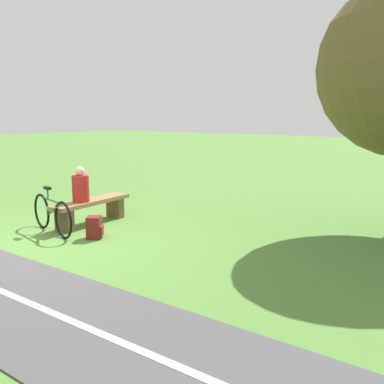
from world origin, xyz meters
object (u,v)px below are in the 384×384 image
at_px(person_seated, 81,187).
at_px(backpack, 94,228).
at_px(bicycle, 52,214).
at_px(bench, 91,207).

height_order(person_seated, backpack, person_seated).
bearing_deg(backpack, person_seated, -116.18).
xyz_separation_m(bicycle, backpack, (-0.23, 0.90, -0.16)).
bearing_deg(bicycle, person_seated, 99.09).
bearing_deg(bench, person_seated, 0.00).
xyz_separation_m(bench, backpack, (0.68, 0.87, -0.15)).
xyz_separation_m(bench, bicycle, (0.92, -0.02, 0.01)).
relative_size(person_seated, backpack, 1.75).
bearing_deg(bench, backpack, 47.52).
height_order(bicycle, backpack, bicycle).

